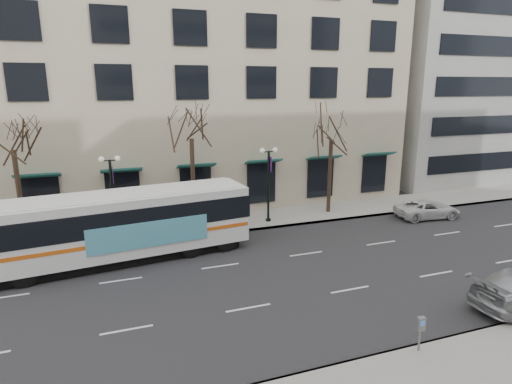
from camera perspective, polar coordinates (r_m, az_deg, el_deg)
name	(u,v)px	position (r m, az deg, el deg)	size (l,w,h in m)	color
ground	(233,285)	(20.85, -3.10, -12.27)	(160.00, 160.00, 0.00)	black
sidewalk_far	(264,218)	(30.24, 1.08, -3.55)	(80.00, 4.00, 0.15)	gray
building_hotel	(136,51)	(39.16, -15.65, 17.66)	(40.00, 20.00, 24.00)	tan
building_office	(461,5)	(54.50, 25.65, 21.54)	(25.00, 20.00, 35.00)	#999993
tree_far_left	(11,133)	(27.27, -29.88, 6.88)	(3.60, 3.60, 8.34)	black
tree_far_mid	(191,123)	(27.34, -8.67, 9.03)	(3.60, 3.60, 8.55)	black
tree_far_right	(332,126)	(30.90, 10.08, 8.65)	(3.60, 3.60, 8.06)	black
lamp_post_left	(113,194)	(26.88, -18.58, -0.21)	(1.22, 0.45, 5.21)	black
lamp_post_right	(269,181)	(28.77, 1.69, 1.44)	(1.22, 0.45, 5.21)	black
city_bus	(124,224)	(24.00, -17.23, -4.08)	(13.93, 4.47, 3.71)	white
white_pickup	(427,209)	(32.87, 21.89, -2.12)	(2.12, 4.59, 1.28)	silver
pay_station	(421,327)	(16.62, 21.11, -16.40)	(0.30, 0.21, 1.29)	gray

